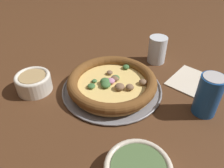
{
  "coord_description": "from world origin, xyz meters",
  "views": [
    {
      "loc": [
        0.48,
        0.28,
        0.45
      ],
      "look_at": [
        0.0,
        0.0,
        0.02
      ],
      "focal_mm": 35.0,
      "sensor_mm": 36.0,
      "label": 1
    }
  ],
  "objects_px": {
    "pizza_tray": "(112,89)",
    "drinking_cup": "(157,50)",
    "fork": "(194,82)",
    "beverage_can": "(208,95)",
    "pizza": "(112,83)",
    "napkin": "(190,80)",
    "bowl_near": "(34,82)"
  },
  "relations": [
    {
      "from": "bowl_near",
      "to": "beverage_can",
      "type": "bearing_deg",
      "value": 108.95
    },
    {
      "from": "bowl_near",
      "to": "drinking_cup",
      "type": "height_order",
      "value": "drinking_cup"
    },
    {
      "from": "napkin",
      "to": "fork",
      "type": "height_order",
      "value": "napkin"
    },
    {
      "from": "napkin",
      "to": "fork",
      "type": "bearing_deg",
      "value": 93.92
    },
    {
      "from": "fork",
      "to": "beverage_can",
      "type": "bearing_deg",
      "value": 176.45
    },
    {
      "from": "bowl_near",
      "to": "pizza",
      "type": "bearing_deg",
      "value": 120.12
    },
    {
      "from": "drinking_cup",
      "to": "fork",
      "type": "relative_size",
      "value": 0.58
    },
    {
      "from": "napkin",
      "to": "beverage_can",
      "type": "relative_size",
      "value": 1.38
    },
    {
      "from": "drinking_cup",
      "to": "napkin",
      "type": "relative_size",
      "value": 0.59
    },
    {
      "from": "drinking_cup",
      "to": "napkin",
      "type": "height_order",
      "value": "drinking_cup"
    },
    {
      "from": "pizza_tray",
      "to": "drinking_cup",
      "type": "height_order",
      "value": "drinking_cup"
    },
    {
      "from": "pizza",
      "to": "drinking_cup",
      "type": "height_order",
      "value": "drinking_cup"
    },
    {
      "from": "bowl_near",
      "to": "napkin",
      "type": "relative_size",
      "value": 0.65
    },
    {
      "from": "pizza",
      "to": "drinking_cup",
      "type": "xyz_separation_m",
      "value": [
        -0.24,
        0.06,
        0.02
      ]
    },
    {
      "from": "pizza",
      "to": "bowl_near",
      "type": "distance_m",
      "value": 0.25
    },
    {
      "from": "fork",
      "to": "beverage_can",
      "type": "xyz_separation_m",
      "value": [
        0.13,
        0.06,
        0.06
      ]
    },
    {
      "from": "pizza_tray",
      "to": "fork",
      "type": "xyz_separation_m",
      "value": [
        -0.18,
        0.22,
        -0.0
      ]
    },
    {
      "from": "pizza_tray",
      "to": "drinking_cup",
      "type": "bearing_deg",
      "value": 166.08
    },
    {
      "from": "pizza_tray",
      "to": "pizza",
      "type": "xyz_separation_m",
      "value": [
        -0.0,
        0.0,
        0.02
      ]
    },
    {
      "from": "pizza",
      "to": "fork",
      "type": "xyz_separation_m",
      "value": [
        -0.18,
        0.22,
        -0.03
      ]
    },
    {
      "from": "drinking_cup",
      "to": "beverage_can",
      "type": "relative_size",
      "value": 0.81
    },
    {
      "from": "pizza",
      "to": "bowl_near",
      "type": "xyz_separation_m",
      "value": [
        0.13,
        -0.22,
        0.0
      ]
    },
    {
      "from": "bowl_near",
      "to": "fork",
      "type": "xyz_separation_m",
      "value": [
        -0.3,
        0.44,
        -0.03
      ]
    },
    {
      "from": "pizza",
      "to": "napkin",
      "type": "distance_m",
      "value": 0.27
    },
    {
      "from": "pizza",
      "to": "fork",
      "type": "height_order",
      "value": "pizza"
    },
    {
      "from": "napkin",
      "to": "beverage_can",
      "type": "bearing_deg",
      "value": 28.34
    },
    {
      "from": "pizza_tray",
      "to": "pizza",
      "type": "bearing_deg",
      "value": 117.21
    },
    {
      "from": "drinking_cup",
      "to": "bowl_near",
      "type": "bearing_deg",
      "value": -37.1
    },
    {
      "from": "pizza_tray",
      "to": "bowl_near",
      "type": "bearing_deg",
      "value": -59.88
    },
    {
      "from": "drinking_cup",
      "to": "beverage_can",
      "type": "xyz_separation_m",
      "value": [
        0.19,
        0.22,
        0.01
      ]
    },
    {
      "from": "bowl_near",
      "to": "drinking_cup",
      "type": "xyz_separation_m",
      "value": [
        -0.36,
        0.28,
        0.02
      ]
    },
    {
      "from": "pizza",
      "to": "beverage_can",
      "type": "distance_m",
      "value": 0.28
    }
  ]
}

